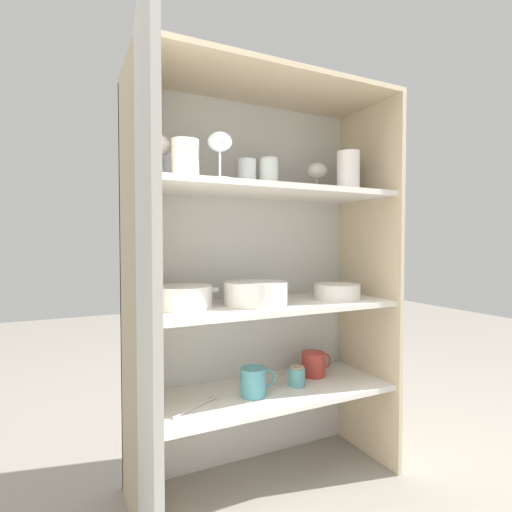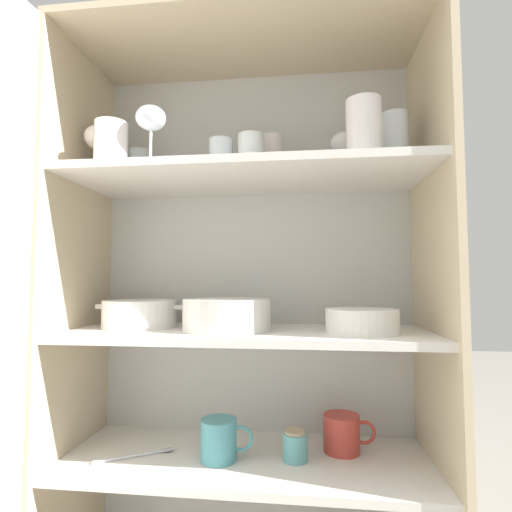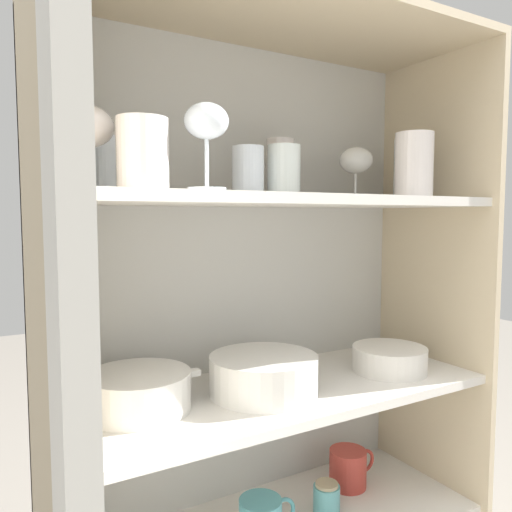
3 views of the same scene
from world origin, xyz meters
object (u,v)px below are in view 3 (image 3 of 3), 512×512
(coffee_mug_primary, at_px, (348,468))
(mixing_bowl_large, at_px, (390,358))
(plate_stack_white, at_px, (264,375))
(storage_jar, at_px, (327,498))
(casserole_dish, at_px, (138,391))

(coffee_mug_primary, bearing_deg, mixing_bowl_large, -65.47)
(plate_stack_white, distance_m, storage_jar, 0.37)
(plate_stack_white, relative_size, storage_jar, 3.10)
(plate_stack_white, relative_size, casserole_dish, 0.90)
(coffee_mug_primary, bearing_deg, plate_stack_white, -166.78)
(mixing_bowl_large, xyz_separation_m, coffee_mug_primary, (-0.04, 0.09, -0.30))
(storage_jar, bearing_deg, mixing_bowl_large, -9.17)
(mixing_bowl_large, distance_m, casserole_dish, 0.59)
(mixing_bowl_large, height_order, storage_jar, mixing_bowl_large)
(casserole_dish, relative_size, storage_jar, 3.43)
(casserole_dish, bearing_deg, storage_jar, -5.19)
(casserole_dish, bearing_deg, coffee_mug_primary, 2.81)
(coffee_mug_primary, relative_size, storage_jar, 1.84)
(mixing_bowl_large, height_order, coffee_mug_primary, mixing_bowl_large)
(casserole_dish, distance_m, storage_jar, 0.54)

